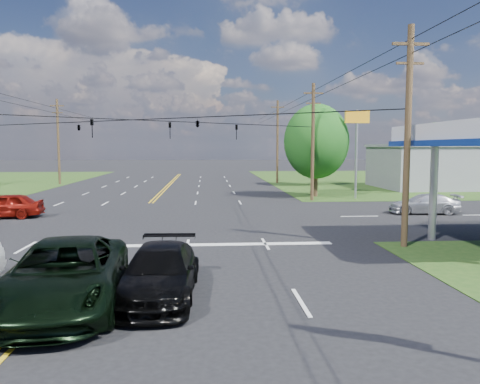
{
  "coord_description": "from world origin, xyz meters",
  "views": [
    {
      "loc": [
        4.37,
        -16.63,
        4.35
      ],
      "look_at": [
        6.0,
        6.0,
        2.19
      ],
      "focal_mm": 35.0,
      "sensor_mm": 36.0,
      "label": 1
    }
  ],
  "objects": [
    {
      "name": "retail_ne",
      "position": [
        30.0,
        32.0,
        2.2
      ],
      "size": [
        14.0,
        10.0,
        4.4
      ],
      "primitive_type": "cube",
      "color": "slate",
      "rests_on": "ground"
    },
    {
      "name": "tree_right_a",
      "position": [
        14.0,
        24.0,
        4.87
      ],
      "size": [
        5.7,
        5.7,
        8.18
      ],
      "color": "#3C2E19",
      "rests_on": "ground"
    },
    {
      "name": "polesign_ne",
      "position": [
        17.0,
        22.13,
        5.76
      ],
      "size": [
        2.06,
        0.27,
        7.5
      ],
      "color": "#A5A5AA",
      "rests_on": "ground"
    },
    {
      "name": "stop_bar",
      "position": [
        5.0,
        4.0,
        0.0
      ],
      "size": [
        10.0,
        0.5,
        0.02
      ],
      "primitive_type": "cube",
      "color": "silver",
      "rests_on": "ground"
    },
    {
      "name": "grass_ne",
      "position": [
        35.0,
        44.0,
        0.0
      ],
      "size": [
        46.0,
        48.0,
        0.03
      ],
      "primitive_type": "cube",
      "color": "#1D4014",
      "rests_on": "ground"
    },
    {
      "name": "pole_right_far",
      "position": [
        13.0,
        40.0,
        5.17
      ],
      "size": [
        1.6,
        0.28,
        10.0
      ],
      "color": "#3C2E19",
      "rests_on": "ground"
    },
    {
      "name": "pickup_dkgreen",
      "position": [
        0.5,
        -3.9,
        0.9
      ],
      "size": [
        3.6,
        6.76,
        1.81
      ],
      "primitive_type": "imported",
      "rotation": [
        0.0,
        0.0,
        0.09
      ],
      "color": "black",
      "rests_on": "ground"
    },
    {
      "name": "sedan_far",
      "position": [
        18.67,
        13.0,
        0.65
      ],
      "size": [
        4.69,
        2.37,
        1.3
      ],
      "primitive_type": "imported",
      "rotation": [
        0.0,
        0.0,
        -1.69
      ],
      "color": "silver",
      "rests_on": "ground"
    },
    {
      "name": "power_lines",
      "position": [
        0.0,
        10.0,
        8.6
      ],
      "size": [
        26.04,
        100.0,
        0.64
      ],
      "color": "black",
      "rests_on": "ground"
    },
    {
      "name": "suv_black",
      "position": [
        3.0,
        -3.27,
        0.74
      ],
      "size": [
        2.3,
        5.21,
        1.49
      ],
      "primitive_type": "imported",
      "rotation": [
        0.0,
        0.0,
        -0.04
      ],
      "color": "black",
      "rests_on": "ground"
    },
    {
      "name": "tree_far_r",
      "position": [
        34.0,
        42.0,
        4.54
      ],
      "size": [
        5.32,
        5.32,
        7.63
      ],
      "color": "#3C2E19",
      "rests_on": "ground"
    },
    {
      "name": "tree_right_b",
      "position": [
        16.5,
        36.0,
        4.22
      ],
      "size": [
        4.94,
        4.94,
        7.09
      ],
      "color": "#3C2E19",
      "rests_on": "ground"
    },
    {
      "name": "sedan_red",
      "position": [
        -8.11,
        13.0,
        0.77
      ],
      "size": [
        4.65,
        2.2,
        1.54
      ],
      "primitive_type": "imported",
      "rotation": [
        0.0,
        0.0,
        -1.48
      ],
      "color": "maroon",
      "rests_on": "ground"
    },
    {
      "name": "ground",
      "position": [
        0.0,
        12.0,
        0.0
      ],
      "size": [
        280.0,
        280.0,
        0.0
      ],
      "primitive_type": "plane",
      "color": "black",
      "rests_on": "ground"
    },
    {
      "name": "pole_left_far",
      "position": [
        -13.0,
        40.0,
        5.17
      ],
      "size": [
        1.6,
        0.28,
        10.0
      ],
      "color": "#3C2E19",
      "rests_on": "ground"
    },
    {
      "name": "pole_se",
      "position": [
        13.0,
        3.0,
        4.92
      ],
      "size": [
        1.6,
        0.28,
        9.5
      ],
      "color": "#3C2E19",
      "rests_on": "ground"
    },
    {
      "name": "pole_ne",
      "position": [
        13.0,
        21.0,
        4.92
      ],
      "size": [
        1.6,
        0.28,
        9.5
      ],
      "color": "#3C2E19",
      "rests_on": "ground"
    },
    {
      "name": "span_wire_signals",
      "position": [
        0.0,
        12.0,
        6.0
      ],
      "size": [
        26.0,
        18.0,
        1.13
      ],
      "color": "black",
      "rests_on": "ground"
    }
  ]
}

